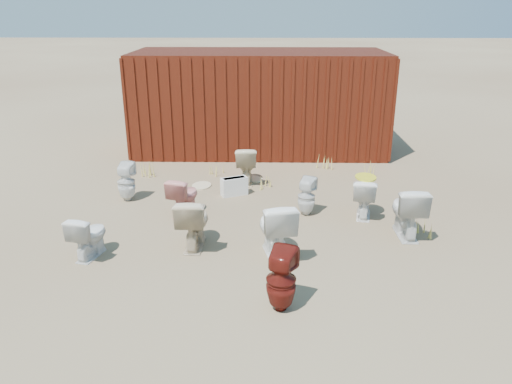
{
  "coord_description": "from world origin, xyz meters",
  "views": [
    {
      "loc": [
        0.15,
        -7.07,
        3.44
      ],
      "look_at": [
        0.0,
        0.6,
        0.55
      ],
      "focal_mm": 35.0,
      "sensor_mm": 36.0,
      "label": 1
    }
  ],
  "objects_px": {
    "toilet_front_a": "(89,236)",
    "toilet_back_beige_right": "(246,164)",
    "toilet_back_a": "(126,182)",
    "toilet_back_beige_left": "(193,222)",
    "shipping_container": "(260,101)",
    "toilet_front_e": "(407,211)",
    "toilet_front_maroon": "(281,280)",
    "loose_tank": "(234,186)",
    "toilet_front_pink": "(184,196)",
    "toilet_front_c": "(275,228)",
    "toilet_back_e": "(306,197)",
    "toilet_back_yellowlid": "(364,197)"
  },
  "relations": [
    {
      "from": "toilet_front_e",
      "to": "toilet_back_yellowlid",
      "type": "distance_m",
      "value": 0.92
    },
    {
      "from": "toilet_back_beige_left",
      "to": "toilet_front_maroon",
      "type": "bearing_deg",
      "value": 129.47
    },
    {
      "from": "toilet_front_maroon",
      "to": "toilet_back_e",
      "type": "bearing_deg",
      "value": -80.03
    },
    {
      "from": "toilet_back_a",
      "to": "toilet_back_beige_right",
      "type": "relative_size",
      "value": 0.95
    },
    {
      "from": "toilet_front_pink",
      "to": "toilet_front_maroon",
      "type": "height_order",
      "value": "toilet_front_maroon"
    },
    {
      "from": "toilet_front_a",
      "to": "toilet_front_pink",
      "type": "xyz_separation_m",
      "value": [
        1.13,
        1.58,
        0.01
      ]
    },
    {
      "from": "toilet_front_c",
      "to": "toilet_front_e",
      "type": "bearing_deg",
      "value": -173.1
    },
    {
      "from": "toilet_front_maroon",
      "to": "loose_tank",
      "type": "height_order",
      "value": "toilet_front_maroon"
    },
    {
      "from": "toilet_front_a",
      "to": "toilet_front_pink",
      "type": "distance_m",
      "value": 1.94
    },
    {
      "from": "toilet_back_beige_left",
      "to": "loose_tank",
      "type": "distance_m",
      "value": 2.24
    },
    {
      "from": "toilet_front_c",
      "to": "toilet_front_maroon",
      "type": "distance_m",
      "value": 1.38
    },
    {
      "from": "toilet_back_yellowlid",
      "to": "loose_tank",
      "type": "bearing_deg",
      "value": -11.75
    },
    {
      "from": "toilet_back_yellowlid",
      "to": "loose_tank",
      "type": "distance_m",
      "value": 2.49
    },
    {
      "from": "toilet_front_maroon",
      "to": "toilet_back_yellowlid",
      "type": "distance_m",
      "value": 3.23
    },
    {
      "from": "toilet_front_c",
      "to": "toilet_back_e",
      "type": "relative_size",
      "value": 1.29
    },
    {
      "from": "toilet_back_a",
      "to": "toilet_back_e",
      "type": "xyz_separation_m",
      "value": [
        3.29,
        -0.62,
        -0.03
      ]
    },
    {
      "from": "toilet_front_e",
      "to": "toilet_back_a",
      "type": "xyz_separation_m",
      "value": [
        -4.8,
        1.42,
        -0.06
      ]
    },
    {
      "from": "toilet_back_a",
      "to": "toilet_back_beige_left",
      "type": "xyz_separation_m",
      "value": [
        1.5,
        -1.87,
        0.04
      ]
    },
    {
      "from": "toilet_back_beige_right",
      "to": "toilet_front_pink",
      "type": "bearing_deg",
      "value": 57.65
    },
    {
      "from": "shipping_container",
      "to": "toilet_front_maroon",
      "type": "distance_m",
      "value": 7.19
    },
    {
      "from": "toilet_front_c",
      "to": "toilet_back_yellowlid",
      "type": "relative_size",
      "value": 1.23
    },
    {
      "from": "toilet_front_e",
      "to": "toilet_back_yellowlid",
      "type": "relative_size",
      "value": 1.2
    },
    {
      "from": "toilet_front_a",
      "to": "loose_tank",
      "type": "distance_m",
      "value": 3.19
    },
    {
      "from": "toilet_front_c",
      "to": "toilet_front_e",
      "type": "distance_m",
      "value": 2.19
    },
    {
      "from": "toilet_front_c",
      "to": "toilet_back_a",
      "type": "relative_size",
      "value": 1.19
    },
    {
      "from": "toilet_front_maroon",
      "to": "toilet_front_a",
      "type": "bearing_deg",
      "value": -5.37
    },
    {
      "from": "toilet_front_c",
      "to": "toilet_front_e",
      "type": "height_order",
      "value": "toilet_front_c"
    },
    {
      "from": "shipping_container",
      "to": "toilet_back_beige_right",
      "type": "relative_size",
      "value": 7.86
    },
    {
      "from": "toilet_back_yellowlid",
      "to": "toilet_back_e",
      "type": "distance_m",
      "value": 0.98
    },
    {
      "from": "toilet_back_beige_right",
      "to": "loose_tank",
      "type": "height_order",
      "value": "toilet_back_beige_right"
    },
    {
      "from": "toilet_front_a",
      "to": "toilet_front_pink",
      "type": "bearing_deg",
      "value": -111.07
    },
    {
      "from": "toilet_front_a",
      "to": "toilet_front_maroon",
      "type": "distance_m",
      "value": 3.02
    },
    {
      "from": "toilet_front_e",
      "to": "toilet_back_e",
      "type": "bearing_deg",
      "value": -28.54
    },
    {
      "from": "toilet_front_pink",
      "to": "toilet_front_e",
      "type": "bearing_deg",
      "value": -173.09
    },
    {
      "from": "toilet_front_c",
      "to": "toilet_front_maroon",
      "type": "xyz_separation_m",
      "value": [
        0.04,
        -1.38,
        -0.03
      ]
    },
    {
      "from": "toilet_front_a",
      "to": "toilet_back_beige_right",
      "type": "relative_size",
      "value": 0.86
    },
    {
      "from": "shipping_container",
      "to": "toilet_front_a",
      "type": "bearing_deg",
      "value": -112.21
    },
    {
      "from": "toilet_front_e",
      "to": "toilet_back_e",
      "type": "height_order",
      "value": "toilet_front_e"
    },
    {
      "from": "toilet_back_yellowlid",
      "to": "loose_tank",
      "type": "relative_size",
      "value": 1.39
    },
    {
      "from": "toilet_front_maroon",
      "to": "toilet_front_e",
      "type": "height_order",
      "value": "toilet_front_e"
    },
    {
      "from": "shipping_container",
      "to": "toilet_front_maroon",
      "type": "relative_size",
      "value": 7.54
    },
    {
      "from": "toilet_front_maroon",
      "to": "shipping_container",
      "type": "bearing_deg",
      "value": -67.11
    },
    {
      "from": "toilet_front_c",
      "to": "toilet_back_beige_right",
      "type": "xyz_separation_m",
      "value": [
        -0.54,
        3.19,
        -0.05
      ]
    },
    {
      "from": "shipping_container",
      "to": "loose_tank",
      "type": "distance_m",
      "value": 3.49
    },
    {
      "from": "toilet_back_beige_right",
      "to": "loose_tank",
      "type": "distance_m",
      "value": 0.8
    },
    {
      "from": "toilet_front_e",
      "to": "toilet_back_yellowlid",
      "type": "bearing_deg",
      "value": -55.63
    },
    {
      "from": "toilet_front_maroon",
      "to": "toilet_back_beige_left",
      "type": "relative_size",
      "value": 0.99
    },
    {
      "from": "toilet_front_pink",
      "to": "toilet_front_maroon",
      "type": "relative_size",
      "value": 0.86
    },
    {
      "from": "toilet_back_a",
      "to": "shipping_container",
      "type": "bearing_deg",
      "value": -117.72
    },
    {
      "from": "toilet_back_beige_left",
      "to": "loose_tank",
      "type": "relative_size",
      "value": 1.6
    }
  ]
}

